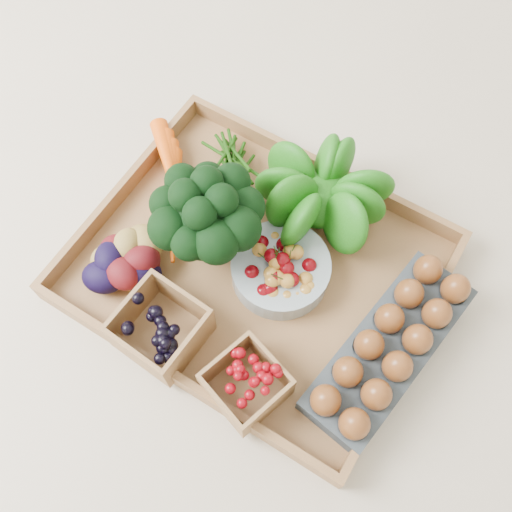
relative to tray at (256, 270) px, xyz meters
The scene contains 10 objects.
ground 0.01m from the tray, ahead, with size 4.00×4.00×0.00m, color beige.
tray is the anchor object (origin of this frame).
carrots 0.21m from the tray, 164.72° to the left, with size 0.21×0.15×0.05m, color #F05309, non-canonical shape.
lettuce 0.17m from the tray, 77.09° to the left, with size 0.14×0.14×0.14m, color #164E0C.
broccoli 0.11m from the tray, behind, with size 0.17×0.17×0.14m, color black, non-canonical shape.
cherry_bowl 0.05m from the tray, 14.22° to the left, with size 0.16×0.16×0.04m, color #8C9EA5.
egg_carton 0.25m from the tray, ahead, with size 0.11×0.31×0.04m, color #3A434A.
potatoes 0.21m from the tray, 147.06° to the right, with size 0.16×0.16×0.09m, color #440B0F, non-canonical shape.
punnet_blackberry 0.19m from the tray, 109.03° to the right, with size 0.12×0.12×0.08m, color black.
punnet_raspberry 0.20m from the tray, 62.44° to the right, with size 0.10×0.10×0.07m, color #71050C.
Camera 1 is at (0.20, -0.33, 0.87)m, focal length 40.00 mm.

